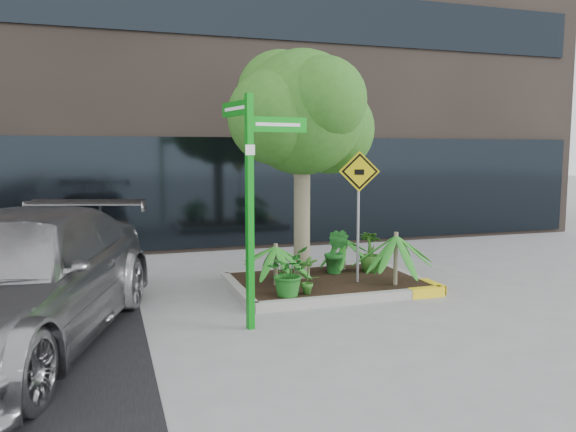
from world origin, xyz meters
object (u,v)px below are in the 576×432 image
object	(u,v)px
street_sign_post	(252,185)
cattle_sign	(359,194)
parked_car	(13,281)
tree	(302,113)

from	to	relation	value
street_sign_post	cattle_sign	distance (m)	2.66
parked_car	cattle_sign	world-z (taller)	cattle_sign
tree	street_sign_post	bearing A→B (deg)	-124.71
tree	parked_car	world-z (taller)	tree
parked_car	street_sign_post	xyz separation A→B (m)	(2.94, -0.13, 1.11)
tree	parked_car	distance (m)	5.26
street_sign_post	cattle_sign	world-z (taller)	street_sign_post
parked_car	cattle_sign	size ratio (longest dim) A/B	2.53
tree	street_sign_post	world-z (taller)	tree
tree	cattle_sign	size ratio (longest dim) A/B	1.86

